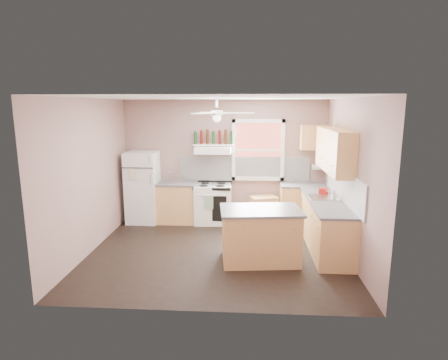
# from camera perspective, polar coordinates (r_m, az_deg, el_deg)

# --- Properties ---
(floor) EXTENTS (4.50, 4.50, 0.00)m
(floor) POSITION_cam_1_polar(r_m,az_deg,el_deg) (6.84, -1.01, -10.82)
(floor) COLOR black
(floor) RESTS_ON ground
(ceiling) EXTENTS (4.50, 4.50, 0.00)m
(ceiling) POSITION_cam_1_polar(r_m,az_deg,el_deg) (6.33, -1.10, 12.44)
(ceiling) COLOR white
(ceiling) RESTS_ON ground
(wall_back) EXTENTS (4.50, 0.05, 2.70)m
(wall_back) POSITION_cam_1_polar(r_m,az_deg,el_deg) (8.44, 0.07, 2.97)
(wall_back) COLOR gray
(wall_back) RESTS_ON ground
(wall_right) EXTENTS (0.05, 4.00, 2.70)m
(wall_right) POSITION_cam_1_polar(r_m,az_deg,el_deg) (6.66, 18.84, 0.10)
(wall_right) COLOR gray
(wall_right) RESTS_ON ground
(wall_left) EXTENTS (0.05, 4.00, 2.70)m
(wall_left) POSITION_cam_1_polar(r_m,az_deg,el_deg) (7.01, -19.93, 0.56)
(wall_left) COLOR gray
(wall_left) RESTS_ON ground
(backsplash_back) EXTENTS (2.90, 0.03, 0.55)m
(backsplash_back) POSITION_cam_1_polar(r_m,az_deg,el_deg) (8.41, 3.11, 1.72)
(backsplash_back) COLOR white
(backsplash_back) RESTS_ON wall_back
(backsplash_right) EXTENTS (0.03, 2.60, 0.55)m
(backsplash_right) POSITION_cam_1_polar(r_m,az_deg,el_deg) (6.97, 17.80, -0.82)
(backsplash_right) COLOR white
(backsplash_right) RESTS_ON wall_right
(window_view) EXTENTS (1.00, 0.02, 1.20)m
(window_view) POSITION_cam_1_polar(r_m,az_deg,el_deg) (8.35, 5.21, 4.57)
(window_view) COLOR brown
(window_view) RESTS_ON wall_back
(window_frame) EXTENTS (1.16, 0.07, 1.36)m
(window_frame) POSITION_cam_1_polar(r_m,az_deg,el_deg) (8.33, 5.21, 4.54)
(window_frame) COLOR white
(window_frame) RESTS_ON wall_back
(refrigerator) EXTENTS (0.67, 0.66, 1.58)m
(refrigerator) POSITION_cam_1_polar(r_m,az_deg,el_deg) (8.49, -12.26, -1.09)
(refrigerator) COLOR white
(refrigerator) RESTS_ON floor
(base_cabinet_left) EXTENTS (0.90, 0.60, 0.86)m
(base_cabinet_left) POSITION_cam_1_polar(r_m,az_deg,el_deg) (8.44, -7.28, -3.50)
(base_cabinet_left) COLOR tan
(base_cabinet_left) RESTS_ON floor
(counter_left) EXTENTS (0.92, 0.62, 0.04)m
(counter_left) POSITION_cam_1_polar(r_m,az_deg,el_deg) (8.34, -7.36, -0.51)
(counter_left) COLOR #515154
(counter_left) RESTS_ON base_cabinet_left
(toaster) EXTENTS (0.30, 0.21, 0.18)m
(toaster) POSITION_cam_1_polar(r_m,az_deg,el_deg) (8.23, -7.28, 0.12)
(toaster) COLOR silver
(toaster) RESTS_ON counter_left
(stove) EXTENTS (0.85, 0.70, 0.86)m
(stove) POSITION_cam_1_polar(r_m,az_deg,el_deg) (8.33, -1.71, -3.61)
(stove) COLOR white
(stove) RESTS_ON floor
(range_hood) EXTENTS (0.78, 0.50, 0.14)m
(range_hood) POSITION_cam_1_polar(r_m,az_deg,el_deg) (8.15, -1.67, 4.58)
(range_hood) COLOR white
(range_hood) RESTS_ON wall_back
(bottle_shelf) EXTENTS (0.90, 0.26, 0.03)m
(bottle_shelf) POSITION_cam_1_polar(r_m,az_deg,el_deg) (8.26, -1.60, 5.37)
(bottle_shelf) COLOR white
(bottle_shelf) RESTS_ON range_hood
(cart) EXTENTS (0.65, 0.53, 0.57)m
(cart) POSITION_cam_1_polar(r_m,az_deg,el_deg) (8.39, 6.04, -4.61)
(cart) COLOR tan
(cart) RESTS_ON floor
(base_cabinet_corner) EXTENTS (1.00, 0.60, 0.86)m
(base_cabinet_corner) POSITION_cam_1_polar(r_m,az_deg,el_deg) (8.38, 11.98, -3.76)
(base_cabinet_corner) COLOR tan
(base_cabinet_corner) RESTS_ON floor
(base_cabinet_right) EXTENTS (0.60, 2.20, 0.86)m
(base_cabinet_right) POSITION_cam_1_polar(r_m,az_deg,el_deg) (7.10, 15.19, -6.69)
(base_cabinet_right) COLOR tan
(base_cabinet_right) RESTS_ON floor
(counter_corner) EXTENTS (1.02, 0.62, 0.04)m
(counter_corner) POSITION_cam_1_polar(r_m,az_deg,el_deg) (8.28, 12.10, -0.75)
(counter_corner) COLOR #515154
(counter_corner) RESTS_ON base_cabinet_corner
(counter_right) EXTENTS (0.62, 2.22, 0.04)m
(counter_right) POSITION_cam_1_polar(r_m,az_deg,el_deg) (6.97, 15.30, -3.17)
(counter_right) COLOR #515154
(counter_right) RESTS_ON base_cabinet_right
(sink) EXTENTS (0.55, 0.45, 0.03)m
(sink) POSITION_cam_1_polar(r_m,az_deg,el_deg) (7.16, 14.99, -2.66)
(sink) COLOR silver
(sink) RESTS_ON counter_right
(faucet) EXTENTS (0.03, 0.03, 0.14)m
(faucet) POSITION_cam_1_polar(r_m,az_deg,el_deg) (7.17, 16.27, -2.08)
(faucet) COLOR silver
(faucet) RESTS_ON sink
(upper_cabinet_right) EXTENTS (0.33, 1.80, 0.76)m
(upper_cabinet_right) POSITION_cam_1_polar(r_m,az_deg,el_deg) (7.03, 16.48, 4.36)
(upper_cabinet_right) COLOR tan
(upper_cabinet_right) RESTS_ON wall_right
(upper_cabinet_corner) EXTENTS (0.60, 0.33, 0.52)m
(upper_cabinet_corner) POSITION_cam_1_polar(r_m,az_deg,el_deg) (8.29, 13.64, 6.33)
(upper_cabinet_corner) COLOR tan
(upper_cabinet_corner) RESTS_ON wall_back
(paper_towel) EXTENTS (0.26, 0.12, 0.12)m
(paper_towel) POSITION_cam_1_polar(r_m,az_deg,el_deg) (8.42, 14.21, 1.91)
(paper_towel) COLOR white
(paper_towel) RESTS_ON wall_back
(island) EXTENTS (1.32, 0.91, 0.86)m
(island) POSITION_cam_1_polar(r_m,az_deg,el_deg) (6.34, 5.56, -8.52)
(island) COLOR tan
(island) RESTS_ON floor
(island_top) EXTENTS (1.40, 0.99, 0.04)m
(island_top) POSITION_cam_1_polar(r_m,az_deg,el_deg) (6.20, 5.64, -4.61)
(island_top) COLOR #515154
(island_top) RESTS_ON island
(ceiling_fan_hub) EXTENTS (0.20, 0.20, 0.08)m
(ceiling_fan_hub) POSITION_cam_1_polar(r_m,az_deg,el_deg) (6.33, -1.09, 10.18)
(ceiling_fan_hub) COLOR white
(ceiling_fan_hub) RESTS_ON ceiling
(soap_bottle) EXTENTS (0.11, 0.11, 0.22)m
(soap_bottle) POSITION_cam_1_polar(r_m,az_deg,el_deg) (7.06, 16.38, -1.97)
(soap_bottle) COLOR silver
(soap_bottle) RESTS_ON counter_right
(red_caddy) EXTENTS (0.20, 0.15, 0.10)m
(red_caddy) POSITION_cam_1_polar(r_m,az_deg,el_deg) (7.48, 14.92, -1.62)
(red_caddy) COLOR #B4150F
(red_caddy) RESTS_ON counter_right
(wine_bottles) EXTENTS (0.86, 0.06, 0.31)m
(wine_bottles) POSITION_cam_1_polar(r_m,az_deg,el_deg) (8.24, -1.59, 6.47)
(wine_bottles) COLOR #143819
(wine_bottles) RESTS_ON bottle_shelf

